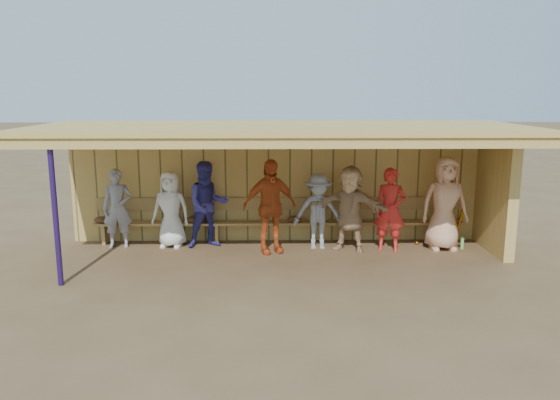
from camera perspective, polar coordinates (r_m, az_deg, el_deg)
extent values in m
plane|color=brown|center=(10.37, 0.03, -6.08)|extent=(90.00, 90.00, 0.00)
imported|color=gray|center=(11.38, -16.60, -0.84)|extent=(0.62, 0.44, 1.60)
imported|color=white|center=(11.14, -11.35, -0.97)|extent=(0.82, 0.60, 1.55)
imported|color=#37338E|center=(11.01, -7.57, -0.48)|extent=(1.00, 0.88, 1.74)
imported|color=#C85120|center=(10.52, -1.08, -0.67)|extent=(1.16, 0.78, 1.83)
imported|color=gray|center=(10.84, 4.01, -1.20)|extent=(0.98, 0.56, 1.51)
imported|color=tan|center=(10.78, 7.29, -0.86)|extent=(1.64, 1.08, 1.69)
imported|color=red|center=(10.86, 11.44, -1.02)|extent=(0.68, 0.53, 1.65)
imported|color=#DFA37D|center=(11.19, 16.83, -0.35)|extent=(0.92, 0.61, 1.86)
cube|color=tan|center=(11.41, -0.08, 1.73)|extent=(8.60, 0.20, 2.40)
cube|color=tan|center=(11.39, 21.63, 0.91)|extent=(0.20, 1.62, 2.40)
cube|color=tan|center=(9.92, 0.03, 7.55)|extent=(8.80, 3.20, 0.10)
cube|color=tan|center=(8.43, 0.21, 5.99)|extent=(8.80, 0.10, 0.18)
cube|color=tan|center=(10.57, -21.16, 6.27)|extent=(0.08, 3.00, 0.16)
cube|color=tan|center=(10.28, -16.16, 6.46)|extent=(0.08, 3.00, 0.16)
cube|color=tan|center=(10.08, -10.91, 6.61)|extent=(0.08, 3.00, 0.16)
cube|color=tan|center=(9.96, -5.48, 6.71)|extent=(0.08, 3.00, 0.16)
cube|color=tan|center=(9.93, 0.03, 6.75)|extent=(0.08, 3.00, 0.16)
cube|color=tan|center=(9.99, 5.53, 6.72)|extent=(0.08, 3.00, 0.16)
cube|color=tan|center=(10.14, 10.90, 6.64)|extent=(0.08, 3.00, 0.16)
cube|color=tan|center=(10.38, 16.08, 6.50)|extent=(0.08, 3.00, 0.16)
cube|color=tan|center=(10.69, 20.98, 6.33)|extent=(0.08, 3.00, 0.16)
cylinder|color=navy|center=(9.36, -22.43, -1.29)|extent=(0.09, 0.09, 2.40)
cube|color=#AE884A|center=(11.28, -0.06, -2.40)|extent=(7.60, 0.32, 0.05)
cube|color=#AE884A|center=(11.35, -0.07, -0.37)|extent=(7.60, 0.04, 0.26)
cube|color=#AE884A|center=(11.84, -17.79, -3.41)|extent=(0.06, 0.29, 0.40)
cube|color=#AE884A|center=(11.39, -6.58, -3.51)|extent=(0.06, 0.29, 0.40)
cube|color=#AE884A|center=(11.43, 6.44, -3.46)|extent=(0.06, 0.29, 0.40)
cube|color=#AE884A|center=(11.95, 17.51, -3.27)|extent=(0.06, 0.29, 0.40)
cylinder|color=#C47F17|center=(11.73, 18.10, -2.56)|extent=(0.13, 0.41, 0.80)
sphere|color=orange|center=(11.58, 14.10, -4.36)|extent=(0.08, 0.08, 0.08)
ellipsoid|color=#593319|center=(11.74, -18.18, -1.97)|extent=(0.30, 0.24, 0.14)
ellipsoid|color=#593319|center=(11.32, -9.04, -2.01)|extent=(0.30, 0.24, 0.14)
ellipsoid|color=#593319|center=(11.22, 1.53, -2.00)|extent=(0.30, 0.24, 0.14)
cylinder|color=#88CE67|center=(11.43, 7.89, -1.63)|extent=(0.07, 0.07, 0.22)
cylinder|color=orange|center=(11.82, 16.13, -1.55)|extent=(0.07, 0.07, 0.22)
cylinder|color=#72BB5D|center=(11.53, 18.49, -4.32)|extent=(0.07, 0.07, 0.22)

